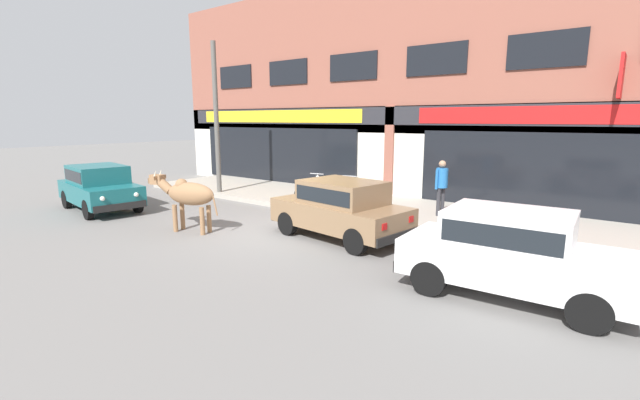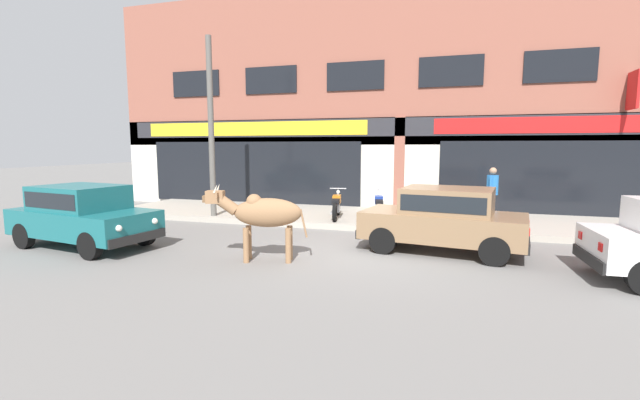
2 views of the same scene
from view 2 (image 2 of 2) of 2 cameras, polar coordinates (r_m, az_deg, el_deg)
ground_plane at (r=9.83m, az=6.21°, el=-6.85°), size 90.00×90.00×0.00m
sidewalk at (r=13.76m, az=9.46°, el=-2.49°), size 19.00×3.77×0.18m
shop_building at (r=15.76m, az=10.84°, el=12.36°), size 23.00×1.40×8.10m
cow at (r=8.87m, az=-7.62°, el=-1.77°), size 2.10×0.92×1.61m
car_0 at (r=9.96m, az=16.21°, el=-2.12°), size 3.76×2.08×1.46m
car_2 at (r=11.53m, az=-29.10°, el=-1.52°), size 3.76×2.10×1.46m
motorcycle_0 at (r=13.11m, az=2.20°, el=-0.77°), size 0.58×1.80×0.88m
motorcycle_1 at (r=13.03m, az=7.84°, el=-0.88°), size 0.61×1.79×0.88m
pedestrian at (r=13.19m, az=21.98°, el=1.38°), size 0.32×0.48×1.60m
utility_pole at (r=13.90m, az=-14.32°, el=9.32°), size 0.18×0.18×5.54m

